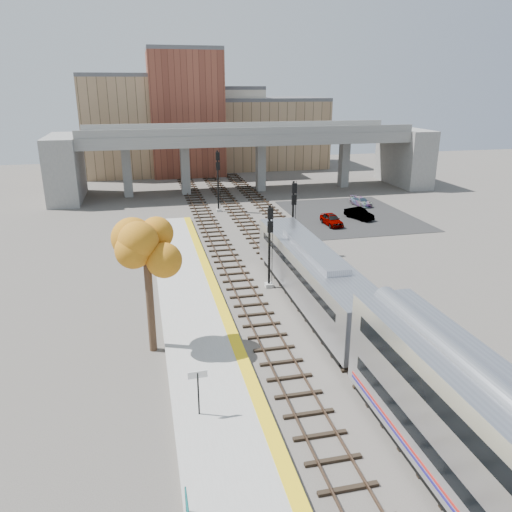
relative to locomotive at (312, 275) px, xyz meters
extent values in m
plane|color=#47423D|center=(-1.00, -4.58, -2.28)|extent=(160.00, 160.00, 0.00)
cube|color=#9E9E99|center=(-8.25, -4.58, -2.10)|extent=(4.50, 60.00, 0.35)
cube|color=yellow|center=(-6.35, -4.58, -1.92)|extent=(0.70, 60.00, 0.01)
cube|color=black|center=(-4.20, 7.92, -2.21)|extent=(2.50, 95.00, 0.14)
cube|color=brown|center=(-4.92, 7.92, -2.10)|extent=(0.07, 95.00, 0.14)
cube|color=brown|center=(-3.48, 7.92, -2.10)|extent=(0.07, 95.00, 0.14)
cube|color=black|center=(0.00, 7.92, -2.21)|extent=(2.50, 95.00, 0.14)
cube|color=brown|center=(-0.72, 7.92, -2.10)|extent=(0.07, 95.00, 0.14)
cube|color=brown|center=(0.72, 7.92, -2.10)|extent=(0.07, 95.00, 0.14)
cube|color=black|center=(4.00, 7.92, -2.21)|extent=(2.50, 95.00, 0.14)
cube|color=brown|center=(3.28, 7.92, -2.10)|extent=(0.07, 95.00, 0.14)
cube|color=brown|center=(4.72, 7.92, -2.10)|extent=(0.07, 95.00, 0.14)
cube|color=slate|center=(4.00, 40.42, 5.47)|extent=(46.00, 10.00, 1.50)
cube|color=slate|center=(4.00, 35.62, 6.72)|extent=(46.00, 0.20, 1.00)
cube|color=slate|center=(4.00, 45.22, 6.72)|extent=(46.00, 0.20, 1.00)
cube|color=slate|center=(-13.00, 40.42, 1.22)|extent=(1.20, 1.60, 7.00)
cube|color=slate|center=(-5.00, 40.42, 1.22)|extent=(1.20, 1.60, 7.00)
cube|color=slate|center=(6.00, 40.42, 1.22)|extent=(1.20, 1.60, 7.00)
cube|color=slate|center=(19.00, 40.42, 1.22)|extent=(1.20, 1.60, 7.00)
cube|color=slate|center=(-21.00, 40.42, 1.97)|extent=(4.00, 12.00, 8.50)
cube|color=slate|center=(29.00, 40.42, 1.97)|extent=(4.00, 12.00, 8.50)
cube|color=#9C7D5A|center=(-11.00, 60.42, 5.72)|extent=(18.00, 14.00, 16.00)
cube|color=#4C4C4F|center=(-11.00, 60.42, 14.02)|extent=(18.00, 14.00, 0.60)
cube|color=beige|center=(3.00, 65.42, 4.72)|extent=(16.00, 16.00, 14.00)
cube|color=#4C4C4F|center=(3.00, 65.42, 12.02)|extent=(16.00, 16.00, 0.60)
cube|color=brown|center=(-3.00, 57.42, 7.72)|extent=(12.00, 10.00, 20.00)
cube|color=#4C4C4F|center=(-3.00, 57.42, 18.02)|extent=(12.00, 10.00, 0.60)
cube|color=#9C7D5A|center=(13.00, 63.42, 3.72)|extent=(20.00, 14.00, 12.00)
cube|color=#4C4C4F|center=(13.00, 63.42, 10.02)|extent=(20.00, 14.00, 0.60)
cube|color=black|center=(13.00, 23.42, -2.26)|extent=(14.00, 18.00, 0.04)
cube|color=#A8AAB2|center=(0.00, -0.01, 0.07)|extent=(3.00, 19.00, 3.20)
cube|color=black|center=(0.00, 9.51, 0.67)|extent=(2.20, 0.06, 1.10)
cube|color=black|center=(0.00, -0.01, 0.67)|extent=(3.02, 16.15, 0.50)
cube|color=black|center=(0.00, -0.01, -1.78)|extent=(2.70, 17.10, 0.50)
cube|color=#A8AAB2|center=(0.00, -0.01, 1.87)|extent=(1.60, 9.50, 0.40)
cube|color=#9E9E99|center=(-2.10, 3.89, -2.13)|extent=(0.60, 0.60, 0.30)
cylinder|color=black|center=(-2.10, 3.89, 0.95)|extent=(0.18, 0.18, 6.46)
cube|color=black|center=(-2.10, 3.64, 3.63)|extent=(0.42, 0.18, 0.83)
cube|color=black|center=(-2.10, 3.64, 2.62)|extent=(0.42, 0.18, 0.83)
cube|color=#9E9E99|center=(2.00, 11.27, -2.13)|extent=(0.60, 0.60, 0.30)
cylinder|color=black|center=(2.00, 11.27, 1.10)|extent=(0.19, 0.19, 6.76)
cube|color=black|center=(2.00, 11.02, 3.90)|extent=(0.43, 0.18, 0.87)
cube|color=black|center=(2.00, 11.02, 2.84)|extent=(0.43, 0.18, 0.87)
cube|color=#9E9E99|center=(-2.10, 28.89, -2.13)|extent=(0.60, 0.60, 0.30)
cylinder|color=black|center=(-2.10, 28.89, 1.43)|extent=(0.21, 0.21, 7.42)
cube|color=black|center=(-2.10, 28.64, 4.51)|extent=(0.48, 0.18, 0.95)
cube|color=black|center=(-2.10, 28.64, 3.34)|extent=(0.48, 0.18, 0.95)
cylinder|color=black|center=(-9.29, -11.09, -0.83)|extent=(0.08, 0.08, 2.20)
cube|color=white|center=(-9.29, -11.09, 0.17)|extent=(0.90, 0.09, 0.35)
cylinder|color=#382619|center=(-11.15, -3.95, 0.58)|extent=(0.44, 0.44, 5.71)
ellipsoid|color=orange|center=(-11.15, -3.95, 3.84)|extent=(3.60, 3.60, 4.08)
imported|color=#99999E|center=(9.10, 19.60, -1.59)|extent=(1.73, 3.90, 1.30)
imported|color=#99999E|center=(13.21, 21.44, -1.61)|extent=(2.55, 4.06, 1.26)
imported|color=#99999E|center=(16.29, 27.74, -1.70)|extent=(2.26, 3.92, 1.07)
camera|label=1|loc=(-11.10, -30.70, 12.56)|focal=35.00mm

